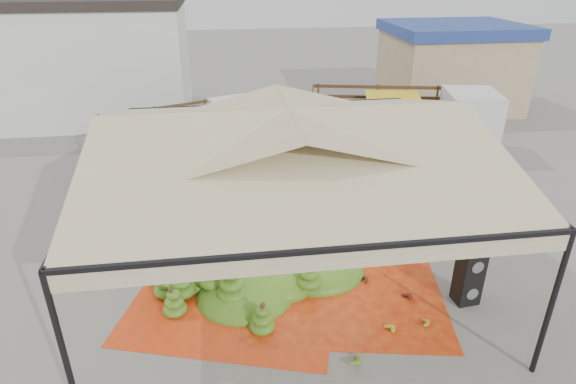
{
  "coord_description": "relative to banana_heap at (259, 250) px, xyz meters",
  "views": [
    {
      "loc": [
        -1.41,
        -9.88,
        6.88
      ],
      "look_at": [
        0.2,
        1.5,
        1.3
      ],
      "focal_mm": 30.0,
      "sensor_mm": 36.0,
      "label": 1
    }
  ],
  "objects": [
    {
      "name": "ground",
      "position": [
        0.73,
        0.1,
        -0.6
      ],
      "size": [
        90.0,
        90.0,
        0.0
      ],
      "primitive_type": "plane",
      "color": "slate",
      "rests_on": "ground"
    },
    {
      "name": "canopy_tent",
      "position": [
        0.73,
        0.1,
        2.7
      ],
      "size": [
        8.1,
        8.1,
        4.0
      ],
      "color": "black",
      "rests_on": "ground"
    },
    {
      "name": "building_white",
      "position": [
        -9.27,
        14.1,
        2.12
      ],
      "size": [
        14.3,
        6.3,
        5.4
      ],
      "color": "silver",
      "rests_on": "ground"
    },
    {
      "name": "building_tan",
      "position": [
        10.73,
        13.1,
        1.48
      ],
      "size": [
        6.3,
        5.3,
        4.1
      ],
      "color": "tan",
      "rests_on": "ground"
    },
    {
      "name": "tarp_left",
      "position": [
        -0.57,
        -0.79,
        -0.59
      ],
      "size": [
        5.49,
        5.35,
        0.01
      ],
      "primitive_type": "cube",
      "rotation": [
        0.0,
        0.0,
        -0.29
      ],
      "color": "#EE3D16",
      "rests_on": "ground"
    },
    {
      "name": "tarp_right",
      "position": [
        1.91,
        -0.7,
        -0.59
      ],
      "size": [
        5.21,
        5.39,
        0.01
      ],
      "primitive_type": "cube",
      "rotation": [
        0.0,
        0.0,
        -0.19
      ],
      "color": "#DB5F14",
      "rests_on": "ground"
    },
    {
      "name": "banana_heap",
      "position": [
        0.0,
        0.0,
        0.0
      ],
      "size": [
        6.73,
        6.11,
        1.19
      ],
      "primitive_type": "ellipsoid",
      "rotation": [
        0.0,
        0.0,
        0.33
      ],
      "color": "#427017",
      "rests_on": "ground"
    },
    {
      "name": "hand_yellow_a",
      "position": [
        3.19,
        -2.42,
        -0.51
      ],
      "size": [
        0.45,
        0.4,
        0.17
      ],
      "primitive_type": "ellipsoid",
      "rotation": [
        0.0,
        0.0,
        -0.26
      ],
      "color": "gold",
      "rests_on": "ground"
    },
    {
      "name": "hand_yellow_b",
      "position": [
        2.4,
        -2.54,
        -0.51
      ],
      "size": [
        0.48,
        0.44,
        0.18
      ],
      "primitive_type": "ellipsoid",
      "rotation": [
        0.0,
        0.0,
        0.35
      ],
      "color": "gold",
      "rests_on": "ground"
    },
    {
      "name": "hand_red_a",
      "position": [
        2.35,
        -0.79,
        -0.51
      ],
      "size": [
        0.39,
        0.32,
        0.17
      ],
      "primitive_type": "ellipsoid",
      "rotation": [
        0.0,
        0.0,
        0.04
      ],
      "color": "#521812",
      "rests_on": "ground"
    },
    {
      "name": "hand_red_b",
      "position": [
        3.13,
        -1.6,
        -0.5
      ],
      "size": [
        0.5,
        0.45,
        0.19
      ],
      "primitive_type": "ellipsoid",
      "rotation": [
        0.0,
        0.0,
        0.32
      ],
      "color": "#551813",
      "rests_on": "ground"
    },
    {
      "name": "hand_green",
      "position": [
        1.47,
        -3.22,
        -0.49
      ],
      "size": [
        0.57,
        0.55,
        0.2
      ],
      "primitive_type": "ellipsoid",
      "rotation": [
        0.0,
        0.0,
        -0.58
      ],
      "color": "#497318",
      "rests_on": "ground"
    },
    {
      "name": "hanging_bunches",
      "position": [
        2.31,
        1.06,
        2.02
      ],
      "size": [
        1.74,
        0.24,
        0.2
      ],
      "color": "#427819",
      "rests_on": "ground"
    },
    {
      "name": "speaker_stack",
      "position": [
        4.43,
        -1.8,
        0.1
      ],
      "size": [
        0.54,
        0.49,
        1.39
      ],
      "rotation": [
        0.0,
        0.0,
        0.1
      ],
      "color": "black",
      "rests_on": "ground"
    },
    {
      "name": "banana_leaves",
      "position": [
        -2.97,
        0.45,
        -0.6
      ],
      "size": [
        0.96,
        1.36,
        3.7
      ],
      "primitive_type": null,
      "color": "#27711E",
      "rests_on": "ground"
    },
    {
      "name": "vendor",
      "position": [
        2.82,
        3.73,
        0.16
      ],
      "size": [
        0.59,
        0.43,
        1.51
      ],
      "primitive_type": "imported",
      "rotation": [
        0.0,
        0.0,
        3.27
      ],
      "color": "gray",
      "rests_on": "ground"
    },
    {
      "name": "truck_left",
      "position": [
        -1.9,
        7.67,
        0.63
      ],
      "size": [
        6.09,
        3.99,
        1.98
      ],
      "rotation": [
        0.0,
        0.0,
        0.39
      ],
      "color": "#4C3719",
      "rests_on": "ground"
    },
    {
      "name": "truck_right",
      "position": [
        6.49,
        7.37,
        0.88
      ],
      "size": [
        7.31,
        3.77,
        2.39
      ],
      "rotation": [
        0.0,
        0.0,
        -0.21
      ],
      "color": "#502E1A",
      "rests_on": "ground"
    }
  ]
}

